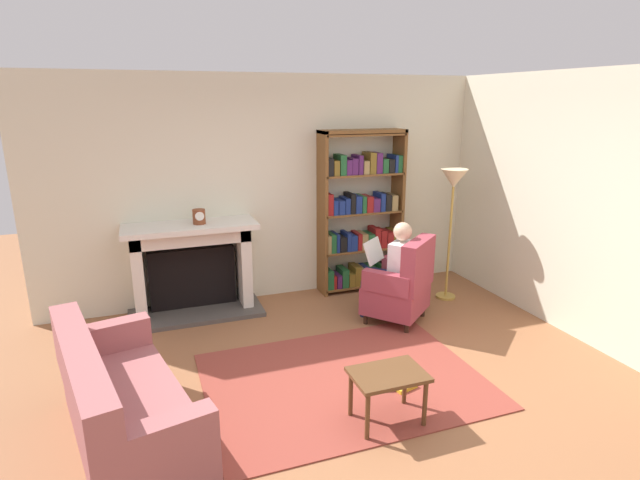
{
  "coord_description": "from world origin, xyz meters",
  "views": [
    {
      "loc": [
        -1.54,
        -3.34,
        2.41
      ],
      "look_at": [
        0.1,
        1.2,
        1.05
      ],
      "focal_mm": 28.19,
      "sensor_mm": 36.0,
      "label": 1
    }
  ],
  "objects_px": {
    "armchair_reading": "(402,286)",
    "bookshelf": "(361,215)",
    "sofa_floral": "(121,408)",
    "floor_lamp": "(453,190)",
    "seated_reader": "(392,267)",
    "side_table": "(388,380)",
    "mantel_clock": "(199,217)",
    "fireplace": "(192,265)"
  },
  "relations": [
    {
      "from": "seated_reader",
      "to": "floor_lamp",
      "type": "bearing_deg",
      "value": 159.57
    },
    {
      "from": "floor_lamp",
      "to": "fireplace",
      "type": "bearing_deg",
      "value": 168.03
    },
    {
      "from": "armchair_reading",
      "to": "seated_reader",
      "type": "distance_m",
      "value": 0.23
    },
    {
      "from": "seated_reader",
      "to": "side_table",
      "type": "xyz_separation_m",
      "value": [
        -0.91,
        -1.67,
        -0.26
      ]
    },
    {
      "from": "seated_reader",
      "to": "floor_lamp",
      "type": "distance_m",
      "value": 1.25
    },
    {
      "from": "bookshelf",
      "to": "side_table",
      "type": "xyz_separation_m",
      "value": [
        -0.97,
        -2.68,
        -0.63
      ]
    },
    {
      "from": "bookshelf",
      "to": "seated_reader",
      "type": "relative_size",
      "value": 1.8
    },
    {
      "from": "seated_reader",
      "to": "sofa_floral",
      "type": "height_order",
      "value": "seated_reader"
    },
    {
      "from": "mantel_clock",
      "to": "sofa_floral",
      "type": "height_order",
      "value": "mantel_clock"
    },
    {
      "from": "bookshelf",
      "to": "sofa_floral",
      "type": "distance_m",
      "value": 3.75
    },
    {
      "from": "mantel_clock",
      "to": "floor_lamp",
      "type": "relative_size",
      "value": 0.1
    },
    {
      "from": "seated_reader",
      "to": "armchair_reading",
      "type": "bearing_deg",
      "value": 90.0
    },
    {
      "from": "fireplace",
      "to": "armchair_reading",
      "type": "xyz_separation_m",
      "value": [
        2.14,
        -1.07,
        -0.15
      ]
    },
    {
      "from": "fireplace",
      "to": "floor_lamp",
      "type": "relative_size",
      "value": 0.93
    },
    {
      "from": "mantel_clock",
      "to": "side_table",
      "type": "height_order",
      "value": "mantel_clock"
    },
    {
      "from": "fireplace",
      "to": "side_table",
      "type": "bearing_deg",
      "value": -66.42
    },
    {
      "from": "bookshelf",
      "to": "floor_lamp",
      "type": "bearing_deg",
      "value": -37.19
    },
    {
      "from": "mantel_clock",
      "to": "armchair_reading",
      "type": "relative_size",
      "value": 0.17
    },
    {
      "from": "fireplace",
      "to": "bookshelf",
      "type": "distance_m",
      "value": 2.16
    },
    {
      "from": "armchair_reading",
      "to": "seated_reader",
      "type": "height_order",
      "value": "seated_reader"
    },
    {
      "from": "mantel_clock",
      "to": "floor_lamp",
      "type": "height_order",
      "value": "floor_lamp"
    },
    {
      "from": "bookshelf",
      "to": "seated_reader",
      "type": "distance_m",
      "value": 1.07
    },
    {
      "from": "sofa_floral",
      "to": "side_table",
      "type": "xyz_separation_m",
      "value": [
        1.9,
        -0.37,
        0.04
      ]
    },
    {
      "from": "armchair_reading",
      "to": "side_table",
      "type": "distance_m",
      "value": 1.86
    },
    {
      "from": "bookshelf",
      "to": "armchair_reading",
      "type": "relative_size",
      "value": 2.11
    },
    {
      "from": "seated_reader",
      "to": "side_table",
      "type": "distance_m",
      "value": 1.92
    },
    {
      "from": "mantel_clock",
      "to": "bookshelf",
      "type": "xyz_separation_m",
      "value": [
        2.02,
        0.14,
        -0.17
      ]
    },
    {
      "from": "mantel_clock",
      "to": "armchair_reading",
      "type": "height_order",
      "value": "mantel_clock"
    },
    {
      "from": "sofa_floral",
      "to": "floor_lamp",
      "type": "relative_size",
      "value": 1.12
    },
    {
      "from": "fireplace",
      "to": "sofa_floral",
      "type": "bearing_deg",
      "value": -108.17
    },
    {
      "from": "side_table",
      "to": "seated_reader",
      "type": "bearing_deg",
      "value": 61.56
    },
    {
      "from": "armchair_reading",
      "to": "side_table",
      "type": "bearing_deg",
      "value": 18.27
    },
    {
      "from": "bookshelf",
      "to": "side_table",
      "type": "distance_m",
      "value": 2.92
    },
    {
      "from": "mantel_clock",
      "to": "sofa_floral",
      "type": "relative_size",
      "value": 0.09
    },
    {
      "from": "armchair_reading",
      "to": "bookshelf",
      "type": "bearing_deg",
      "value": -129.34
    },
    {
      "from": "mantel_clock",
      "to": "floor_lamp",
      "type": "xyz_separation_m",
      "value": [
        2.91,
        -0.54,
        0.21
      ]
    },
    {
      "from": "armchair_reading",
      "to": "floor_lamp",
      "type": "xyz_separation_m",
      "value": [
        0.87,
        0.43,
        0.94
      ]
    },
    {
      "from": "seated_reader",
      "to": "floor_lamp",
      "type": "relative_size",
      "value": 0.71
    },
    {
      "from": "fireplace",
      "to": "sofa_floral",
      "type": "height_order",
      "value": "fireplace"
    },
    {
      "from": "floor_lamp",
      "to": "mantel_clock",
      "type": "bearing_deg",
      "value": 169.55
    },
    {
      "from": "seated_reader",
      "to": "side_table",
      "type": "bearing_deg",
      "value": 21.64
    },
    {
      "from": "bookshelf",
      "to": "sofa_floral",
      "type": "height_order",
      "value": "bookshelf"
    }
  ]
}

